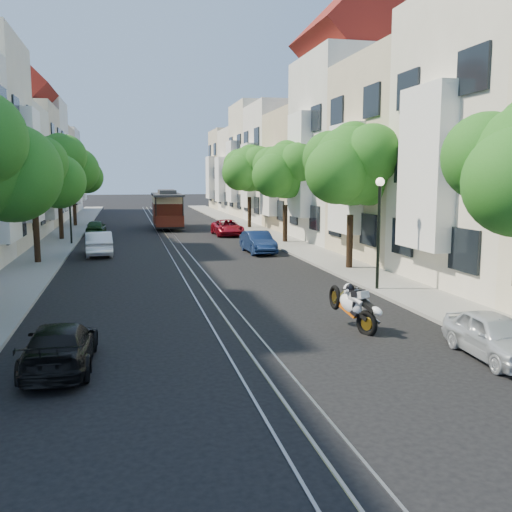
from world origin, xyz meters
TOP-DOWN VIEW (x-y plane):
  - ground at (0.00, 28.00)m, footprint 200.00×200.00m
  - sidewalk_east at (7.25, 28.00)m, footprint 2.50×80.00m
  - sidewalk_west at (-7.25, 28.00)m, footprint 2.50×80.00m
  - rail_left at (-0.55, 28.00)m, footprint 0.06×80.00m
  - rail_slot at (0.00, 28.00)m, footprint 0.06×80.00m
  - rail_right at (0.55, 28.00)m, footprint 0.06×80.00m
  - lane_line at (0.00, 28.00)m, footprint 0.08×80.00m
  - townhouses_east at (11.87, 27.91)m, footprint 7.75×72.00m
  - tree_e_b at (7.26, 8.98)m, footprint 4.93×4.08m
  - tree_e_c at (7.26, 19.98)m, footprint 4.84×3.99m
  - tree_e_d at (7.26, 30.98)m, footprint 5.01×4.16m
  - tree_w_b at (-7.14, 13.98)m, footprint 4.72×3.87m
  - tree_w_c at (-7.14, 24.98)m, footprint 5.13×4.28m
  - tree_w_d at (-7.14, 35.98)m, footprint 4.84×3.99m
  - lamp_east at (6.30, 4.00)m, footprint 0.32×0.32m
  - lamp_west at (-6.30, 22.00)m, footprint 0.32×0.32m
  - sportbike_rider at (3.29, -0.92)m, footprint 0.85×1.92m
  - cable_car at (0.50, 32.76)m, footprint 2.50×7.68m
  - parked_car_e_near at (5.60, -4.04)m, footprint 1.49×3.29m
  - parked_car_e_mid at (4.40, 15.74)m, footprint 1.45×3.82m
  - parked_car_e_far at (4.40, 25.79)m, footprint 2.00×4.22m
  - parked_car_w_near at (-4.40, -2.53)m, footprint 1.55×3.68m
  - parked_car_w_mid at (-4.40, 16.78)m, footprint 1.67×4.08m
  - parked_car_w_far at (-5.08, 28.14)m, footprint 1.46×3.39m

SIDE VIEW (x-z plane):
  - ground at x=0.00m, z-range 0.00..0.00m
  - lane_line at x=0.00m, z-range 0.00..0.01m
  - rail_left at x=-0.55m, z-range 0.00..0.02m
  - rail_slot at x=0.00m, z-range 0.00..0.02m
  - rail_right at x=0.55m, z-range 0.00..0.02m
  - sidewalk_east at x=7.25m, z-range 0.00..0.12m
  - sidewalk_west at x=-7.25m, z-range 0.00..0.12m
  - parked_car_w_near at x=-4.40m, z-range 0.00..1.06m
  - parked_car_e_near at x=5.60m, z-range 0.00..1.09m
  - parked_car_w_far at x=-5.08m, z-range 0.00..1.14m
  - parked_car_e_far at x=4.40m, z-range 0.00..1.16m
  - parked_car_e_mid at x=4.40m, z-range 0.00..1.24m
  - parked_car_w_mid at x=-4.40m, z-range 0.00..1.32m
  - sportbike_rider at x=3.29m, z-range 0.04..1.43m
  - cable_car at x=0.50m, z-range 0.27..3.21m
  - lamp_east at x=6.30m, z-range 0.77..4.93m
  - lamp_west at x=-6.30m, z-range 0.77..4.93m
  - tree_w_b at x=-7.14m, z-range 1.26..7.53m
  - tree_e_c at x=7.26m, z-range 1.34..7.86m
  - tree_w_d at x=-7.14m, z-range 1.34..7.86m
  - tree_e_b at x=7.26m, z-range 1.39..8.07m
  - tree_e_d at x=7.26m, z-range 1.44..8.29m
  - tree_w_c at x=-7.14m, z-range 1.52..8.62m
  - townhouses_east at x=11.87m, z-range -0.82..11.18m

